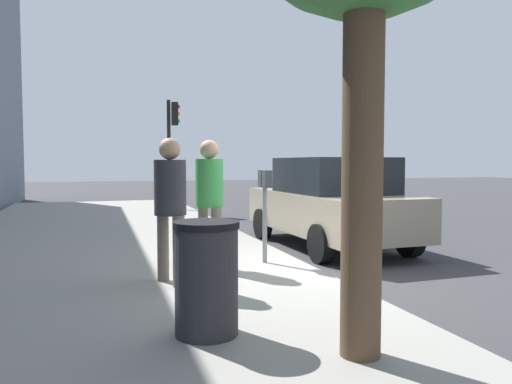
{
  "coord_description": "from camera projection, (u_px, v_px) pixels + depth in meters",
  "views": [
    {
      "loc": [
        -6.62,
        2.99,
        1.67
      ],
      "look_at": [
        0.58,
        0.71,
        1.23
      ],
      "focal_mm": 34.94,
      "sensor_mm": 36.0,
      "label": 1
    }
  ],
  "objects": [
    {
      "name": "parking_meter",
      "position": [
        265.0,
        196.0,
        7.55
      ],
      "size": [
        0.36,
        0.12,
        1.41
      ],
      "color": "gray",
      "rests_on": "sidewalk_slab"
    },
    {
      "name": "traffic_signal",
      "position": [
        172.0,
        136.0,
        16.56
      ],
      "size": [
        0.24,
        0.44,
        3.6
      ],
      "color": "black",
      "rests_on": "sidewalk_slab"
    },
    {
      "name": "pedestrian_at_meter",
      "position": [
        209.0,
        191.0,
        7.23
      ],
      "size": [
        0.54,
        0.4,
        1.85
      ],
      "rotation": [
        0.0,
        0.0,
        -1.28
      ],
      "color": "#726656",
      "rests_on": "sidewalk_slab"
    },
    {
      "name": "pedestrian_bystander",
      "position": [
        170.0,
        197.0,
        6.21
      ],
      "size": [
        0.52,
        0.4,
        1.83
      ],
      "rotation": [
        0.0,
        0.0,
        -1.2
      ],
      "color": "#726656",
      "rests_on": "sidewalk_slab"
    },
    {
      "name": "sidewalk_slab",
      "position": [
        100.0,
        287.0,
        6.39
      ],
      "size": [
        28.0,
        6.0,
        0.15
      ],
      "primitive_type": "cube",
      "color": "gray",
      "rests_on": "ground_plane"
    },
    {
      "name": "parked_sedan_near",
      "position": [
        330.0,
        202.0,
        9.81
      ],
      "size": [
        4.45,
        2.06,
        1.77
      ],
      "color": "gray",
      "rests_on": "ground_plane"
    },
    {
      "name": "trash_bin",
      "position": [
        206.0,
        278.0,
        4.39
      ],
      "size": [
        0.59,
        0.59,
        1.01
      ],
      "color": "#2D2D33",
      "rests_on": "sidewalk_slab"
    },
    {
      "name": "ground_plane",
      "position": [
        314.0,
        277.0,
        7.29
      ],
      "size": [
        80.0,
        80.0,
        0.0
      ],
      "primitive_type": "plane",
      "color": "#38383A",
      "rests_on": "ground"
    }
  ]
}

